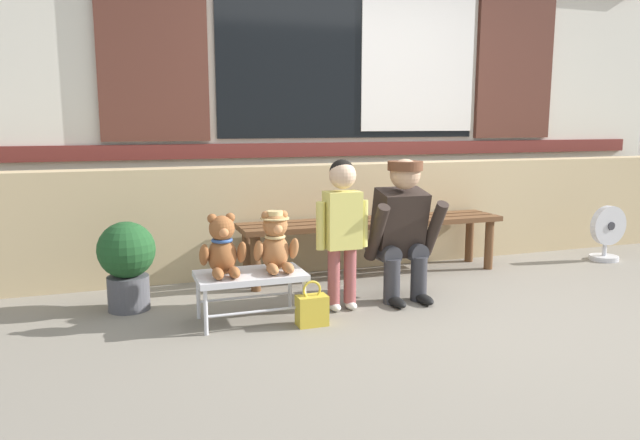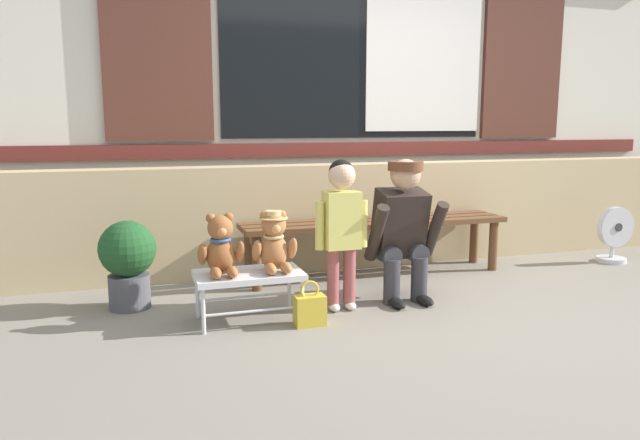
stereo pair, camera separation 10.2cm
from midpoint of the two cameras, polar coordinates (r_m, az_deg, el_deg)
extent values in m
plane|color=gray|center=(3.84, 14.29, -8.84)|extent=(60.00, 60.00, 0.00)
cube|color=tan|center=(4.97, 5.79, 0.58)|extent=(6.57, 0.25, 0.85)
cube|color=silver|center=(5.45, 3.75, 16.76)|extent=(6.71, 0.20, 3.77)
cube|color=maroon|center=(5.29, 4.12, 6.85)|extent=(6.17, 0.04, 0.12)
cube|color=black|center=(5.32, 4.20, 15.49)|extent=(2.40, 0.03, 1.40)
cube|color=white|center=(5.58, 10.56, 15.08)|extent=(1.13, 0.02, 1.29)
cube|color=#562D23|center=(4.94, -14.86, 15.68)|extent=(0.84, 0.05, 1.43)
cube|color=#562D23|center=(6.14, 19.42, 14.18)|extent=(0.84, 0.05, 1.43)
cube|color=brown|center=(4.46, 6.78, -0.52)|extent=(2.10, 0.11, 0.04)
cube|color=brown|center=(4.59, 6.04, -0.22)|extent=(2.10, 0.11, 0.04)
cube|color=brown|center=(4.72, 5.34, 0.05)|extent=(2.10, 0.11, 0.04)
cylinder|color=brown|center=(4.21, -5.44, -4.16)|extent=(0.07, 0.07, 0.40)
cylinder|color=brown|center=(4.47, -6.21, -3.35)|extent=(0.07, 0.07, 0.40)
cylinder|color=brown|center=(4.98, 16.93, -2.40)|extent=(0.07, 0.07, 0.40)
cylinder|color=brown|center=(5.21, 15.19, -1.81)|extent=(0.07, 0.07, 0.40)
cube|color=silver|center=(3.56, -6.09, -5.31)|extent=(0.64, 0.36, 0.04)
cylinder|color=silver|center=(3.41, -10.35, -8.68)|extent=(0.02, 0.02, 0.26)
cylinder|color=silver|center=(3.70, -10.97, -7.28)|extent=(0.02, 0.02, 0.26)
cylinder|color=silver|center=(3.53, -0.89, -7.92)|extent=(0.02, 0.02, 0.26)
cylinder|color=silver|center=(3.81, -2.21, -6.64)|extent=(0.02, 0.02, 0.26)
cylinder|color=silver|center=(3.47, -5.53, -8.75)|extent=(0.58, 0.02, 0.02)
cylinder|color=silver|center=(3.75, -6.52, -7.37)|extent=(0.58, 0.02, 0.02)
ellipsoid|color=#93562D|center=(3.52, -8.75, -3.39)|extent=(0.17, 0.14, 0.22)
sphere|color=#93562D|center=(3.48, -8.79, -0.76)|extent=(0.15, 0.15, 0.15)
sphere|color=#C87B48|center=(3.43, -8.64, -1.10)|extent=(0.06, 0.06, 0.06)
sphere|color=#93562D|center=(3.47, -9.70, 0.18)|extent=(0.06, 0.06, 0.06)
ellipsoid|color=#93562D|center=(3.47, -10.47, -3.28)|extent=(0.06, 0.11, 0.16)
ellipsoid|color=#93562D|center=(3.42, -9.18, -5.07)|extent=(0.06, 0.15, 0.06)
sphere|color=#93562D|center=(3.49, -7.99, 0.26)|extent=(0.06, 0.06, 0.06)
ellipsoid|color=#93562D|center=(3.51, -6.90, -3.07)|extent=(0.06, 0.11, 0.16)
ellipsoid|color=#93562D|center=(3.44, -7.64, -4.97)|extent=(0.06, 0.15, 0.06)
torus|color=#335699|center=(3.50, -8.77, -1.89)|extent=(0.13, 0.13, 0.02)
ellipsoid|color=#A86B3D|center=(3.58, -3.68, -3.08)|extent=(0.17, 0.14, 0.22)
sphere|color=#A86B3D|center=(3.54, -3.67, -0.48)|extent=(0.15, 0.15, 0.15)
sphere|color=#E1955B|center=(3.49, -3.45, -0.82)|extent=(0.06, 0.06, 0.06)
sphere|color=#A86B3D|center=(3.53, -4.55, 0.43)|extent=(0.06, 0.06, 0.06)
ellipsoid|color=#A86B3D|center=(3.53, -5.30, -2.97)|extent=(0.06, 0.11, 0.16)
ellipsoid|color=#A86B3D|center=(3.48, -3.96, -4.72)|extent=(0.06, 0.15, 0.06)
sphere|color=#A86B3D|center=(3.55, -2.90, 0.52)|extent=(0.06, 0.06, 0.06)
ellipsoid|color=#A86B3D|center=(3.58, -1.86, -2.75)|extent=(0.06, 0.11, 0.16)
ellipsoid|color=#A86B3D|center=(3.50, -2.47, -4.61)|extent=(0.06, 0.15, 0.06)
torus|color=#D6B775|center=(3.56, -3.68, -1.60)|extent=(0.13, 0.13, 0.02)
cylinder|color=#D6B775|center=(3.54, -3.70, 0.19)|extent=(0.17, 0.17, 0.01)
cylinder|color=#D6B775|center=(3.54, -3.70, 0.55)|extent=(0.10, 0.10, 0.04)
cylinder|color=#994C4C|center=(3.75, 2.05, -5.47)|extent=(0.08, 0.08, 0.36)
ellipsoid|color=silver|center=(3.79, 2.14, -8.40)|extent=(0.07, 0.12, 0.05)
cylinder|color=#994C4C|center=(3.79, 3.62, -5.33)|extent=(0.08, 0.08, 0.36)
ellipsoid|color=silver|center=(3.83, 3.70, -8.23)|extent=(0.07, 0.12, 0.05)
cube|color=#DBD166|center=(3.70, 2.89, 0.00)|extent=(0.22, 0.15, 0.36)
cylinder|color=#DBD166|center=(3.65, 0.75, -0.58)|extent=(0.06, 0.06, 0.30)
cylinder|color=#DBD166|center=(3.75, 4.95, -0.34)|extent=(0.06, 0.06, 0.30)
sphere|color=#DBB28E|center=(3.66, 2.92, 4.33)|extent=(0.17, 0.17, 0.17)
sphere|color=black|center=(3.67, 2.86, 4.65)|extent=(0.16, 0.16, 0.16)
cylinder|color=#333338|center=(3.93, 7.69, -5.93)|extent=(0.11, 0.11, 0.30)
cylinder|color=#333338|center=(4.01, 6.88, -3.09)|extent=(0.13, 0.32, 0.13)
ellipsoid|color=black|center=(3.89, 8.16, -7.92)|extent=(0.09, 0.20, 0.06)
cylinder|color=#333338|center=(4.02, 10.28, -5.65)|extent=(0.11, 0.11, 0.30)
cylinder|color=#333338|center=(4.10, 9.43, -2.88)|extent=(0.13, 0.32, 0.13)
ellipsoid|color=black|center=(3.98, 10.77, -7.60)|extent=(0.09, 0.20, 0.06)
cube|color=#2D231E|center=(3.99, 8.42, -0.27)|extent=(0.32, 0.30, 0.47)
cylinder|color=#2D231E|center=(3.82, 6.24, -1.26)|extent=(0.08, 0.28, 0.40)
cylinder|color=#2D231E|center=(4.01, 11.74, -0.90)|extent=(0.08, 0.28, 0.40)
sphere|color=tan|center=(3.89, 9.00, 4.37)|extent=(0.20, 0.20, 0.20)
cylinder|color=brown|center=(3.88, 9.02, 5.18)|extent=(0.23, 0.23, 0.06)
cube|color=brown|center=(4.18, 10.17, -1.83)|extent=(0.10, 0.22, 0.16)
cube|color=gold|center=(3.51, -0.16, -8.72)|extent=(0.18, 0.11, 0.18)
torus|color=gold|center=(3.48, -0.16, -6.76)|extent=(0.11, 0.01, 0.11)
cylinder|color=#4C4C51|center=(4.00, -17.21, -6.60)|extent=(0.26, 0.26, 0.22)
sphere|color=#1E4C23|center=(3.93, -17.40, -2.67)|extent=(0.36, 0.36, 0.36)
cylinder|color=silver|center=(5.68, 26.75, -3.43)|extent=(0.24, 0.24, 0.04)
cylinder|color=silver|center=(5.67, 26.80, -2.74)|extent=(0.04, 0.04, 0.10)
cylinder|color=silver|center=(5.62, 27.11, -0.59)|extent=(0.34, 0.06, 0.34)
cylinder|color=#333338|center=(5.62, 27.11, -0.59)|extent=(0.07, 0.08, 0.07)
camera|label=1|loc=(0.05, -89.25, 0.12)|focal=33.15mm
camera|label=2|loc=(0.05, 90.75, -0.12)|focal=33.15mm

